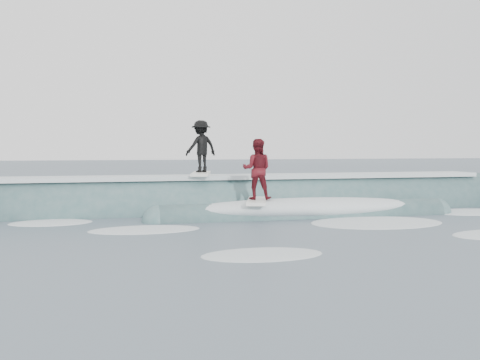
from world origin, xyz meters
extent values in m
plane|color=#3A4955|center=(0.00, 0.00, 0.00)|extent=(160.00, 160.00, 0.00)
cylinder|color=#3A6063|center=(0.00, 3.16, 0.00)|extent=(19.67, 2.16, 2.16)
cylinder|color=#3A6063|center=(1.80, 0.96, 0.00)|extent=(9.00, 0.97, 0.97)
sphere|color=#3A6063|center=(-2.70, 0.96, 0.00)|extent=(0.97, 0.97, 0.97)
sphere|color=#3A6063|center=(6.30, 0.96, 0.00)|extent=(0.97, 0.97, 0.97)
cube|color=white|center=(0.00, 3.16, 1.15)|extent=(18.00, 1.30, 0.14)
ellipsoid|color=white|center=(1.80, 0.96, 0.30)|extent=(7.60, 1.30, 0.60)
cube|color=white|center=(-1.09, 3.16, 1.27)|extent=(0.99, 2.07, 0.10)
imported|color=black|center=(-1.09, 3.16, 2.18)|extent=(1.27, 1.01, 1.72)
cube|color=white|center=(0.23, 0.96, 0.54)|extent=(1.12, 2.07, 0.10)
imported|color=#530F16|center=(0.23, 0.96, 1.49)|extent=(1.05, 0.93, 1.81)
ellipsoid|color=white|center=(-3.19, -0.44, 0.00)|extent=(2.75, 1.88, 0.10)
ellipsoid|color=white|center=(7.60, 0.86, 0.00)|extent=(2.70, 1.84, 0.10)
ellipsoid|color=white|center=(3.32, -0.64, 0.00)|extent=(3.22, 2.19, 0.10)
ellipsoid|color=white|center=(-1.11, -4.26, 0.00)|extent=(2.22, 1.52, 0.10)
ellipsoid|color=white|center=(-5.69, 1.50, 0.00)|extent=(1.85, 1.26, 0.10)
cylinder|color=#3A6063|center=(5.46, 18.00, 0.00)|extent=(22.00, 0.80, 0.80)
cylinder|color=#3A6063|center=(-3.41, 22.00, 0.00)|extent=(22.00, 0.60, 0.60)
camera|label=1|loc=(-4.04, -14.39, 2.13)|focal=40.00mm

